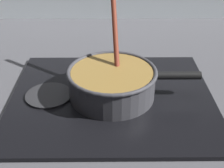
# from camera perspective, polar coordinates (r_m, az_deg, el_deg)

# --- Properties ---
(ground) EXTENTS (2.40, 1.60, 0.04)m
(ground) POSITION_cam_1_polar(r_m,az_deg,el_deg) (0.81, -10.26, -8.41)
(ground) COLOR #4C4C51
(hob_plate) EXTENTS (0.56, 0.48, 0.01)m
(hob_plate) POSITION_cam_1_polar(r_m,az_deg,el_deg) (0.88, 0.00, -2.50)
(hob_plate) COLOR black
(hob_plate) RESTS_ON ground
(burner_ring) EXTENTS (0.19, 0.19, 0.01)m
(burner_ring) POSITION_cam_1_polar(r_m,az_deg,el_deg) (0.87, 0.00, -1.95)
(burner_ring) COLOR #592D0C
(burner_ring) RESTS_ON hob_plate
(spare_burner) EXTENTS (0.13, 0.13, 0.01)m
(spare_burner) POSITION_cam_1_polar(r_m,az_deg,el_deg) (0.89, -11.44, -2.02)
(spare_burner) COLOR #262628
(spare_burner) RESTS_ON hob_plate
(cooking_pan) EXTENTS (0.36, 0.30, 0.30)m
(cooking_pan) POSITION_cam_1_polar(r_m,az_deg,el_deg) (0.85, 0.09, 0.36)
(cooking_pan) COLOR #38383D
(cooking_pan) RESTS_ON hob_plate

